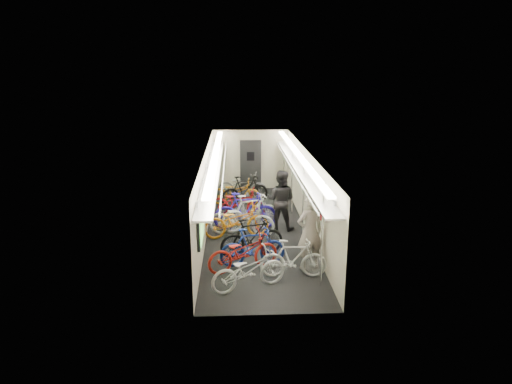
{
  "coord_description": "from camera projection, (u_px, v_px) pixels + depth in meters",
  "views": [
    {
      "loc": [
        -0.66,
        -13.11,
        4.73
      ],
      "look_at": [
        -0.01,
        0.14,
        1.15
      ],
      "focal_mm": 32.0,
      "sensor_mm": 36.0,
      "label": 1
    }
  ],
  "objects": [
    {
      "name": "bicycle_6",
      "position": [
        242.0,
        219.0,
        13.3
      ],
      "size": [
        2.05,
        1.07,
        1.02
      ],
      "primitive_type": "imported",
      "rotation": [
        0.0,
        0.0,
        1.36
      ],
      "color": "#B5B5BA",
      "rests_on": "ground"
    },
    {
      "name": "train_car_shell",
      "position": [
        244.0,
        172.0,
        14.14
      ],
      "size": [
        10.0,
        10.0,
        10.0
      ],
      "color": "black",
      "rests_on": "ground"
    },
    {
      "name": "bicycle_5",
      "position": [
        250.0,
        212.0,
        13.68
      ],
      "size": [
        1.96,
        1.25,
        1.14
      ],
      "primitive_type": "imported",
      "rotation": [
        0.0,
        0.0,
        1.98
      ],
      "color": "#B9BABB",
      "rests_on": "ground"
    },
    {
      "name": "bicycle_4",
      "position": [
        236.0,
        221.0,
        13.15
      ],
      "size": [
        1.99,
        0.98,
        1.0
      ],
      "primitive_type": "imported",
      "rotation": [
        0.0,
        0.0,
        1.74
      ],
      "color": "orange",
      "rests_on": "ground"
    },
    {
      "name": "passenger_mid",
      "position": [
        281.0,
        200.0,
        13.74
      ],
      "size": [
        1.08,
        0.97,
        1.83
      ],
      "primitive_type": "imported",
      "rotation": [
        0.0,
        0.0,
        2.77
      ],
      "color": "black",
      "rests_on": "ground"
    },
    {
      "name": "bicycle_10",
      "position": [
        236.0,
        192.0,
        16.37
      ],
      "size": [
        1.81,
        0.76,
        0.93
      ],
      "primitive_type": "imported",
      "rotation": [
        0.0,
        0.0,
        1.49
      ],
      "color": "orange",
      "rests_on": "ground"
    },
    {
      "name": "bicycle_0",
      "position": [
        249.0,
        270.0,
        10.03
      ],
      "size": [
        1.85,
        1.23,
        0.92
      ],
      "primitive_type": "imported",
      "rotation": [
        0.0,
        0.0,
        1.96
      ],
      "color": "silver",
      "rests_on": "ground"
    },
    {
      "name": "bicycle_9",
      "position": [
        245.0,
        191.0,
        16.19
      ],
      "size": [
        1.9,
        1.24,
        1.11
      ],
      "primitive_type": "imported",
      "rotation": [
        0.0,
        0.0,
        2.0
      ],
      "color": "black",
      "rests_on": "ground"
    },
    {
      "name": "bicycle_1",
      "position": [
        253.0,
        247.0,
        11.24
      ],
      "size": [
        1.69,
        0.7,
        0.99
      ],
      "primitive_type": "imported",
      "rotation": [
        0.0,
        0.0,
        1.72
      ],
      "color": "navy",
      "rests_on": "ground"
    },
    {
      "name": "bicycle_7",
      "position": [
        245.0,
        211.0,
        13.78
      ],
      "size": [
        1.97,
        0.66,
        1.17
      ],
      "primitive_type": "imported",
      "rotation": [
        0.0,
        0.0,
        1.63
      ],
      "color": "#281BA6",
      "rests_on": "ground"
    },
    {
      "name": "bicycle_3",
      "position": [
        252.0,
        237.0,
        11.83
      ],
      "size": [
        1.79,
        0.96,
        1.04
      ],
      "primitive_type": "imported",
      "rotation": [
        0.0,
        0.0,
        1.86
      ],
      "color": "black",
      "rests_on": "ground"
    },
    {
      "name": "bicycle_11",
      "position": [
        293.0,
        259.0,
        10.6
      ],
      "size": [
        1.58,
        0.51,
        0.94
      ],
      "primitive_type": "imported",
      "rotation": [
        0.0,
        0.0,
        1.53
      ],
      "color": "silver",
      "rests_on": "ground"
    },
    {
      "name": "passenger_near",
      "position": [
        310.0,
        232.0,
        10.96
      ],
      "size": [
        0.79,
        0.64,
        1.88
      ],
      "primitive_type": "imported",
      "rotation": [
        0.0,
        0.0,
        3.46
      ],
      "color": "gray",
      "rests_on": "ground"
    },
    {
      "name": "bicycle_2",
      "position": [
        243.0,
        252.0,
        10.98
      ],
      "size": [
        1.91,
        1.26,
        0.95
      ],
      "primitive_type": "imported",
      "rotation": [
        0.0,
        0.0,
        1.95
      ],
      "color": "#9F1A11",
      "rests_on": "ground"
    },
    {
      "name": "backpack",
      "position": [
        321.0,
        212.0,
        11.36
      ],
      "size": [
        0.29,
        0.2,
        0.38
      ],
      "primitive_type": "cube",
      "rotation": [
        0.0,
        0.0,
        -0.24
      ],
      "color": "red",
      "rests_on": "passenger_near"
    },
    {
      "name": "bicycle_12",
      "position": [
        242.0,
        186.0,
        17.15
      ],
      "size": [
        1.93,
        0.88,
        0.98
      ],
      "primitive_type": "imported",
      "rotation": [
        0.0,
        0.0,
        1.44
      ],
      "color": "#59585D",
      "rests_on": "ground"
    },
    {
      "name": "bicycle_8",
      "position": [
        238.0,
        203.0,
        14.98
      ],
      "size": [
        1.96,
        1.0,
        0.98
      ],
      "primitive_type": "imported",
      "rotation": [
        0.0,
        0.0,
        1.38
      ],
      "color": "maroon",
      "rests_on": "ground"
    }
  ]
}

